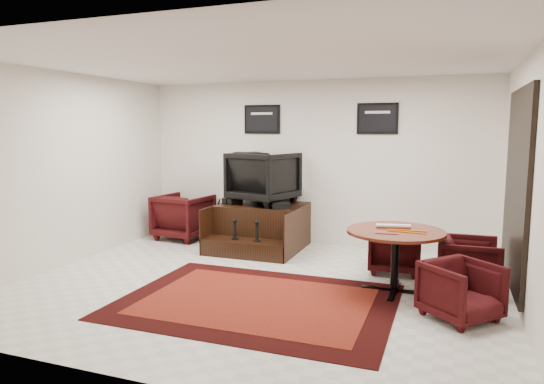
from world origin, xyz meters
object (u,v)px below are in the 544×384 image
at_px(shine_chair, 264,175).
at_px(table_chair_corner, 461,288).
at_px(meeting_table, 395,238).
at_px(table_chair_back, 395,247).
at_px(table_chair_window, 469,262).
at_px(shine_podium, 261,228).
at_px(armchair_side, 184,214).

bearing_deg(shine_chair, table_chair_corner, 159.13).
bearing_deg(meeting_table, table_chair_corner, -41.36).
bearing_deg(table_chair_back, table_chair_window, 147.54).
distance_m(shine_chair, table_chair_back, 2.55).
bearing_deg(shine_chair, table_chair_window, 173.90).
bearing_deg(shine_chair, meeting_table, 160.74).
bearing_deg(table_chair_corner, shine_chair, 95.94).
relative_size(shine_chair, table_chair_window, 1.35).
relative_size(shine_chair, table_chair_back, 1.39).
bearing_deg(shine_podium, table_chair_back, -15.87).
bearing_deg(shine_podium, table_chair_corner, -34.94).
height_order(shine_chair, table_chair_window, shine_chair).
xyz_separation_m(shine_podium, table_chair_window, (3.21, -1.15, 0.03)).
distance_m(meeting_table, table_chair_back, 0.93).
bearing_deg(table_chair_corner, meeting_table, 91.29).
bearing_deg(armchair_side, table_chair_window, 171.37).
height_order(shine_podium, armchair_side, armchair_side).
relative_size(armchair_side, table_chair_window, 1.23).
relative_size(shine_podium, table_chair_corner, 2.16).
bearing_deg(table_chair_window, shine_chair, 66.28).
distance_m(armchair_side, table_chair_window, 4.94).
height_order(shine_podium, table_chair_back, shine_podium).
bearing_deg(shine_chair, shine_podium, 105.85).
bearing_deg(armchair_side, shine_podium, -178.81).
height_order(table_chair_back, table_chair_corner, table_chair_back).
xyz_separation_m(armchair_side, meeting_table, (3.92, -1.66, 0.23)).
height_order(shine_podium, table_chair_window, shine_podium).
height_order(armchair_side, table_chair_window, armchair_side).
xyz_separation_m(meeting_table, table_chair_window, (0.85, 0.36, -0.31)).
xyz_separation_m(armchair_side, table_chair_corner, (4.66, -2.31, -0.11)).
relative_size(armchair_side, table_chair_back, 1.27).
xyz_separation_m(table_chair_back, table_chair_window, (0.94, -0.50, 0.01)).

